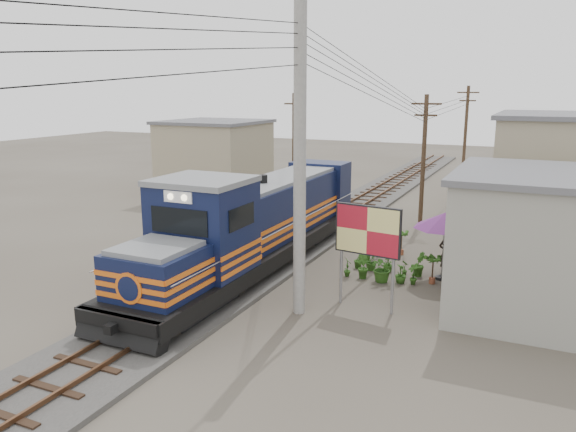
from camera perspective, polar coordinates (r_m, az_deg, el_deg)
The scene contains 16 objects.
ground at distance 20.97m, azimuth -7.18°, elevation -7.63°, with size 120.00×120.00×0.00m, color #473F35.
ballast at distance 29.51m, azimuth 3.09°, elevation -1.34°, with size 3.60×70.00×0.16m, color #595651.
track at distance 29.47m, azimuth 3.09°, elevation -1.00°, with size 1.15×70.00×0.12m.
locomotive at distance 23.01m, azimuth -3.24°, elevation -0.96°, with size 3.12×16.97×4.20m.
utility_pole_main at distance 17.72m, azimuth 1.20°, elevation 5.39°, with size 0.40×0.40×10.00m.
wooden_pole_mid at distance 31.41m, azimuth 13.61°, elevation 5.86°, with size 1.60×0.24×7.00m.
wooden_pole_far at distance 45.10m, azimuth 17.57°, elevation 7.97°, with size 1.60×0.24×7.50m.
wooden_pole_left at distance 38.11m, azimuth 0.60°, elevation 7.39°, with size 1.60×0.24×7.00m.
power_lines at distance 27.28m, azimuth 1.79°, elevation 13.39°, with size 9.65×19.00×3.30m.
shophouse_front at distance 20.25m, azimuth 26.73°, elevation -2.69°, with size 7.35×6.30×4.70m.
shophouse_back at distance 38.96m, azimuth 25.28°, elevation 3.96°, with size 6.30×6.30×4.20m.
shophouse_left at distance 38.82m, azimuth -7.41°, elevation 5.80°, with size 6.30×6.30×5.20m.
billboard at distance 18.68m, azimuth 8.08°, elevation -1.74°, with size 2.30×0.43×3.57m.
market_umbrella at distance 22.29m, azimuth 15.66°, elevation -0.46°, with size 3.19×3.19×2.68m.
vendor at distance 23.23m, azimuth 15.86°, elevation -3.63°, with size 0.66×0.44×1.82m, color black.
plant_nursery at distance 22.71m, azimuth 9.42°, elevation -4.88°, with size 3.11×3.22×1.09m.
Camera 1 is at (10.52, -16.61, 7.30)m, focal length 35.00 mm.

